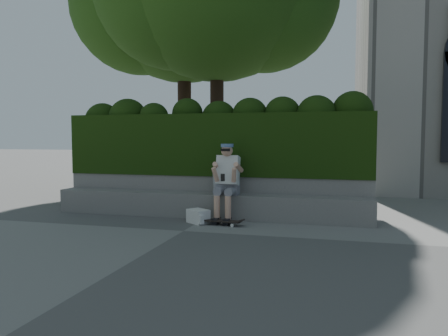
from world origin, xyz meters
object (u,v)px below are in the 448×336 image
(backpack_plaid, at_px, (223,182))
(backpack_ground, at_px, (198,216))
(person, at_px, (227,179))
(skateboard, at_px, (219,221))

(backpack_plaid, xyz_separation_m, backpack_ground, (-0.32, -0.46, -0.57))
(person, relative_size, backpack_plaid, 2.88)
(backpack_plaid, height_order, backpack_ground, backpack_plaid)
(person, height_order, backpack_plaid, person)
(skateboard, bearing_deg, backpack_plaid, 103.84)
(skateboard, height_order, backpack_plaid, backpack_plaid)
(person, bearing_deg, skateboard, -93.31)
(person, relative_size, skateboard, 1.73)
(person, bearing_deg, backpack_plaid, 140.84)
(person, distance_m, skateboard, 0.82)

